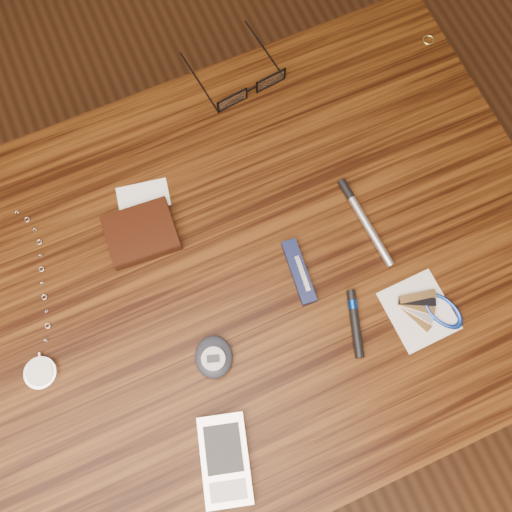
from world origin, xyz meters
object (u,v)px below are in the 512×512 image
object	(u,v)px
eyeglasses	(249,87)
pda_phone	(225,460)
pedometer	(214,357)
wallet_and_card	(141,232)
notepad_keys	(431,310)
silver_pen	(362,216)
desk	(233,293)
pocket_watch	(41,368)
pocket_knife	(299,272)

from	to	relation	value
eyeglasses	pda_phone	bearing A→B (deg)	-116.88
pedometer	eyeglasses	bearing A→B (deg)	59.82
wallet_and_card	notepad_keys	xyz separation A→B (m)	(0.34, -0.28, -0.01)
wallet_and_card	pda_phone	size ratio (longest dim) A/B	1.03
wallet_and_card	silver_pen	distance (m)	0.34
eyeglasses	pedometer	size ratio (longest dim) A/B	1.93
pedometer	notepad_keys	xyz separation A→B (m)	(0.32, -0.06, -0.01)
desk	pocket_watch	xyz separation A→B (m)	(-0.30, -0.01, 0.11)
pocket_knife	pda_phone	bearing A→B (deg)	-135.65
eyeglasses	notepad_keys	world-z (taller)	eyeglasses
desk	wallet_and_card	size ratio (longest dim) A/B	7.39
pedometer	silver_pen	distance (m)	0.31
pocket_watch	pda_phone	distance (m)	0.29
wallet_and_card	notepad_keys	world-z (taller)	wallet_and_card
wallet_and_card	pda_phone	distance (m)	0.35
wallet_and_card	pocket_knife	world-z (taller)	wallet_and_card
desk	pocket_watch	world-z (taller)	pocket_watch
wallet_and_card	pocket_knife	distance (m)	0.24
wallet_and_card	pedometer	bearing A→B (deg)	-82.56
wallet_and_card	eyeglasses	size ratio (longest dim) A/B	0.93
pocket_watch	notepad_keys	bearing A→B (deg)	-15.34
pocket_watch	notepad_keys	size ratio (longest dim) A/B	2.47
silver_pen	eyeglasses	bearing A→B (deg)	104.21
silver_pen	notepad_keys	bearing A→B (deg)	-81.24
desk	wallet_and_card	xyz separation A→B (m)	(-0.10, 0.12, 0.11)
notepad_keys	pocket_knife	bearing A→B (deg)	139.53
pocket_knife	pedometer	bearing A→B (deg)	-158.21
pda_phone	notepad_keys	xyz separation A→B (m)	(0.35, 0.07, -0.00)
desk	pocket_knife	world-z (taller)	pocket_knife
pocket_watch	pedometer	distance (m)	0.24
pedometer	pocket_knife	world-z (taller)	pedometer
wallet_and_card	pocket_watch	world-z (taller)	wallet_and_card
silver_pen	wallet_and_card	bearing A→B (deg)	161.06
desk	notepad_keys	xyz separation A→B (m)	(0.25, -0.16, 0.11)
pocket_watch	eyeglasses	bearing A→B (deg)	33.11
desk	pocket_watch	bearing A→B (deg)	-177.12
pedometer	pocket_knife	xyz separation A→B (m)	(0.16, 0.07, -0.00)
pda_phone	notepad_keys	world-z (taller)	pda_phone
wallet_and_card	notepad_keys	bearing A→B (deg)	-39.18
desk	pocket_knife	bearing A→B (deg)	-20.04
silver_pen	pedometer	bearing A→B (deg)	-159.62
pda_phone	wallet_and_card	bearing A→B (deg)	88.25
wallet_and_card	eyeglasses	world-z (taller)	eyeglasses
desk	notepad_keys	size ratio (longest dim) A/B	9.00
wallet_and_card	notepad_keys	size ratio (longest dim) A/B	1.22
desk	eyeglasses	size ratio (longest dim) A/B	6.88
eyeglasses	pedometer	xyz separation A→B (m)	(-0.22, -0.38, -0.00)
desk	eyeglasses	distance (m)	0.34
pedometer	pocket_knife	size ratio (longest dim) A/B	0.74
pocket_watch	pocket_knife	world-z (taller)	same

